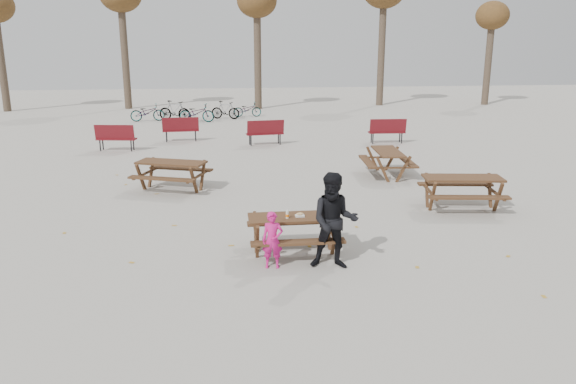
{
  "coord_description": "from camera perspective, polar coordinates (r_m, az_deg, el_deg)",
  "views": [
    {
      "loc": [
        -1.39,
        -10.43,
        4.13
      ],
      "look_at": [
        0.0,
        1.0,
        1.0
      ],
      "focal_mm": 35.0,
      "sensor_mm": 36.0,
      "label": 1
    }
  ],
  "objects": [
    {
      "name": "tree_row",
      "position": [
        35.72,
        -3.42,
        18.49
      ],
      "size": [
        32.17,
        3.52,
        8.26
      ],
      "color": "#382B21",
      "rests_on": "ground"
    },
    {
      "name": "fallen_leaves",
      "position": [
        13.71,
        1.32,
        -2.32
      ],
      "size": [
        11.0,
        11.0,
        0.01
      ],
      "primitive_type": null,
      "color": "#AE8329",
      "rests_on": "ground"
    },
    {
      "name": "adult",
      "position": [
        10.36,
        4.73,
        -2.95
      ],
      "size": [
        1.0,
        0.85,
        1.82
      ],
      "primitive_type": "imported",
      "rotation": [
        0.0,
        0.0,
        -0.2
      ],
      "color": "black",
      "rests_on": "ground"
    },
    {
      "name": "picnic_table_far",
      "position": [
        17.8,
        10.06,
        2.88
      ],
      "size": [
        1.64,
        1.98,
        0.81
      ],
      "primitive_type": null,
      "rotation": [
        0.0,
        0.0,
        1.5
      ],
      "color": "#332012",
      "rests_on": "ground"
    },
    {
      "name": "bread_roll",
      "position": [
        11.0,
        1.21,
        -2.23
      ],
      "size": [
        0.14,
        0.06,
        0.05
      ],
      "primitive_type": "ellipsoid",
      "color": "tan",
      "rests_on": "food_tray"
    },
    {
      "name": "soda_bottle",
      "position": [
        10.9,
        -0.07,
        -2.32
      ],
      "size": [
        0.07,
        0.07,
        0.17
      ],
      "color": "silver",
      "rests_on": "main_picnic_table"
    },
    {
      "name": "child",
      "position": [
        10.44,
        -1.58,
        -4.9
      ],
      "size": [
        0.42,
        0.3,
        1.08
      ],
      "primitive_type": "imported",
      "rotation": [
        0.0,
        0.0,
        -0.1
      ],
      "color": "#C81972",
      "rests_on": "ground"
    },
    {
      "name": "park_bench_row",
      "position": [
        22.92,
        -5.01,
        6.07
      ],
      "size": [
        12.38,
        2.48,
        1.03
      ],
      "color": "maroon",
      "rests_on": "ground"
    },
    {
      "name": "ground",
      "position": [
        11.31,
        0.62,
        -6.22
      ],
      "size": [
        80.0,
        80.0,
        0.0
      ],
      "primitive_type": "plane",
      "color": "gray",
      "rests_on": "ground"
    },
    {
      "name": "picnic_table_north",
      "position": [
        16.21,
        -11.71,
        1.63
      ],
      "size": [
        2.33,
        2.12,
        0.82
      ],
      "primitive_type": null,
      "rotation": [
        0.0,
        0.0,
        -0.36
      ],
      "color": "#332012",
      "rests_on": "ground"
    },
    {
      "name": "main_picnic_table",
      "position": [
        11.11,
        0.62,
        -3.4
      ],
      "size": [
        1.8,
        1.45,
        0.78
      ],
      "color": "#332012",
      "rests_on": "ground"
    },
    {
      "name": "food_tray",
      "position": [
        11.01,
        1.21,
        -2.44
      ],
      "size": [
        0.18,
        0.11,
        0.03
      ],
      "primitive_type": "cube",
      "color": "silver",
      "rests_on": "main_picnic_table"
    },
    {
      "name": "bicycle_row",
      "position": [
        30.41,
        -9.54,
        8.09
      ],
      "size": [
        6.98,
        2.51,
        1.05
      ],
      "color": "black",
      "rests_on": "ground"
    },
    {
      "name": "picnic_table_east",
      "position": [
        14.73,
        17.24,
        -0.1
      ],
      "size": [
        2.13,
        1.81,
        0.83
      ],
      "primitive_type": null,
      "rotation": [
        0.0,
        0.0,
        -0.14
      ],
      "color": "#332012",
      "rests_on": "ground"
    }
  ]
}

